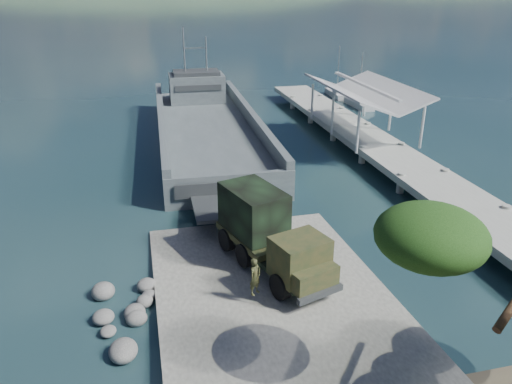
% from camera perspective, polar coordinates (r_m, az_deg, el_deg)
% --- Properties ---
extents(ground, '(1400.00, 1400.00, 0.00)m').
position_cam_1_polar(ground, '(22.30, 2.04, -12.70)').
color(ground, '#1A3A3E').
rests_on(ground, ground).
extents(boat_ramp, '(10.00, 18.00, 0.50)m').
position_cam_1_polar(boat_ramp, '(21.38, 2.78, -13.68)').
color(boat_ramp, slate).
rests_on(boat_ramp, ground).
extents(shoreline_rocks, '(3.20, 5.60, 0.90)m').
position_cam_1_polar(shoreline_rocks, '(22.18, -14.44, -13.76)').
color(shoreline_rocks, '#535351').
rests_on(shoreline_rocks, ground).
extents(pier, '(6.40, 44.00, 6.10)m').
position_cam_1_polar(pier, '(41.96, 12.58, 6.75)').
color(pier, gray).
rests_on(pier, ground).
extents(landing_craft, '(9.16, 32.33, 9.52)m').
position_cam_1_polar(landing_craft, '(43.48, -5.57, 6.65)').
color(landing_craft, '#454E51').
rests_on(landing_craft, ground).
extents(military_truck, '(4.35, 7.70, 3.43)m').
position_cam_1_polar(military_truck, '(23.29, 1.36, -4.61)').
color(military_truck, black).
rests_on(military_truck, boat_ramp).
extents(soldier, '(0.72, 0.68, 1.66)m').
position_cam_1_polar(soldier, '(21.14, -0.09, -10.54)').
color(soldier, '#25331C').
rests_on(soldier, boat_ramp).
extents(sailboat_near, '(1.52, 5.03, 6.11)m').
position_cam_1_polar(sailboat_near, '(57.22, 11.72, 9.83)').
color(sailboat_near, '#BDBDBD').
rests_on(sailboat_near, ground).
extents(sailboat_far, '(1.71, 5.09, 6.12)m').
position_cam_1_polar(sailboat_far, '(61.79, 9.25, 10.97)').
color(sailboat_far, '#BDBDBD').
rests_on(sailboat_far, ground).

